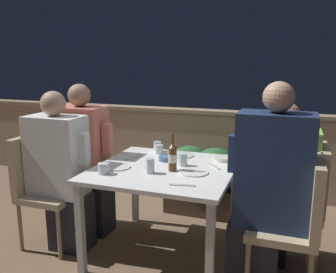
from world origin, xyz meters
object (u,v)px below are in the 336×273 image
chair_right_near (299,215)px  person_green_blouse (277,185)px  chair_right_far (306,195)px  person_navy_jumper (268,190)px  chair_left_far (67,169)px  chair_left_near (41,180)px  person_coral_top (86,159)px  beer_bottle (173,157)px  person_white_polo (61,172)px

chair_right_near → person_green_blouse: bearing=112.3°
chair_right_far → person_green_blouse: (-0.20, -0.00, 0.06)m
chair_right_near → person_navy_jumper: bearing=180.0°
chair_left_far → person_navy_jumper: person_navy_jumper is taller
chair_right_near → person_navy_jumper: person_navy_jumper is taller
person_green_blouse → chair_right_near: bearing=-67.7°
person_green_blouse → chair_left_near: bearing=-168.6°
person_navy_jumper → person_green_blouse: bearing=83.1°
chair_right_near → person_navy_jumper: (-0.20, 0.00, 0.14)m
person_coral_top → beer_bottle: (0.86, -0.21, 0.16)m
chair_left_near → person_coral_top: person_coral_top is taller
person_green_blouse → person_white_polo: bearing=-167.3°
person_coral_top → chair_right_far: person_coral_top is taller
person_green_blouse → chair_left_far: bearing=-178.3°
chair_left_far → chair_right_far: 1.98m
person_navy_jumper → beer_bottle: person_navy_jumper is taller
person_white_polo → chair_right_near: person_white_polo is taller
beer_bottle → chair_right_near: bearing=-6.9°
chair_right_near → chair_right_far: bearing=82.3°
person_navy_jumper → beer_bottle: (-0.68, 0.11, 0.13)m
person_white_polo → person_green_blouse: 1.65m
person_navy_jumper → chair_right_far: (0.25, 0.37, -0.14)m
chair_right_far → person_coral_top: bearing=-178.3°
person_coral_top → person_green_blouse: person_coral_top is taller
person_coral_top → chair_right_far: bearing=1.7°
person_coral_top → chair_left_near: bearing=-126.1°
chair_left_far → person_navy_jumper: (1.74, -0.32, 0.14)m
person_green_blouse → beer_bottle: (-0.72, -0.26, 0.22)m
chair_left_far → chair_right_far: bearing=1.5°
person_navy_jumper → chair_left_near: bearing=179.8°
person_white_polo → person_green_blouse: size_ratio=1.05×
person_white_polo → chair_left_far: size_ratio=1.39×
person_white_polo → chair_left_far: (-0.17, 0.31, -0.09)m
chair_right_near → chair_right_far: 0.37m
person_green_blouse → beer_bottle: 0.80m
chair_right_far → person_white_polo: bearing=-168.7°
chair_left_near → chair_left_far: size_ratio=1.00×
chair_left_far → person_coral_top: bearing=-0.0°
person_coral_top → chair_right_near: 1.77m
chair_right_near → person_green_blouse: size_ratio=0.75×
person_white_polo → person_coral_top: person_coral_top is taller
chair_right_near → chair_right_far: (0.05, 0.37, 0.00)m
person_white_polo → chair_left_far: person_white_polo is taller
person_navy_jumper → chair_right_far: 0.47m
chair_left_far → beer_bottle: size_ratio=3.28×
person_green_blouse → beer_bottle: bearing=-159.9°
person_coral_top → person_navy_jumper: (1.54, -0.32, 0.03)m
chair_right_far → person_green_blouse: person_green_blouse is taller
chair_left_near → chair_right_far: same height
person_green_blouse → person_coral_top: bearing=-178.1°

